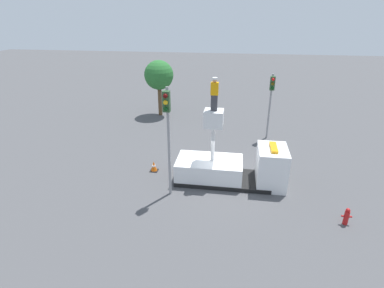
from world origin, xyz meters
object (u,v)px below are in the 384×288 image
(traffic_light_across, at_px, (271,94))
(tree_left_bg, at_px, (159,76))
(bucket_truck, at_px, (233,168))
(traffic_cone_rear, at_px, (154,166))
(worker, at_px, (214,94))
(traffic_light_pole, at_px, (168,123))
(fire_hydrant, at_px, (347,216))

(traffic_light_across, bearing_deg, tree_left_bg, 154.71)
(bucket_truck, xyz_separation_m, traffic_cone_rear, (-4.83, 0.53, -0.58))
(worker, bearing_deg, traffic_light_pole, -137.22)
(fire_hydrant, relative_size, tree_left_bg, 0.17)
(bucket_truck, height_order, traffic_light_across, traffic_light_across)
(traffic_light_pole, distance_m, traffic_cone_rear, 4.81)
(bucket_truck, height_order, tree_left_bg, tree_left_bg)
(bucket_truck, relative_size, traffic_light_across, 1.24)
(bucket_truck, height_order, worker, worker)
(traffic_light_pole, height_order, tree_left_bg, traffic_light_pole)
(traffic_light_pole, distance_m, traffic_light_across, 10.57)
(traffic_light_pole, bearing_deg, tree_left_bg, 106.12)
(bucket_truck, xyz_separation_m, traffic_light_across, (2.49, 6.90, 2.66))
(bucket_truck, relative_size, fire_hydrant, 7.17)
(worker, relative_size, fire_hydrant, 2.02)
(bucket_truck, relative_size, traffic_light_pole, 1.06)
(worker, xyz_separation_m, fire_hydrant, (6.49, -3.12, -4.71))
(traffic_light_across, distance_m, tree_left_bg, 10.65)
(worker, height_order, tree_left_bg, worker)
(traffic_light_across, xyz_separation_m, traffic_cone_rear, (-7.32, -6.37, -3.24))
(worker, relative_size, traffic_cone_rear, 2.71)
(fire_hydrant, bearing_deg, traffic_light_across, 105.72)
(traffic_light_across, relative_size, tree_left_bg, 0.97)
(bucket_truck, bearing_deg, traffic_cone_rear, 173.70)
(worker, xyz_separation_m, traffic_light_pole, (-2.09, -1.94, -1.00))
(fire_hydrant, distance_m, tree_left_bg, 19.45)
(bucket_truck, xyz_separation_m, worker, (-1.17, 0.00, 4.24))
(traffic_light_pole, distance_m, tree_left_bg, 13.94)
(bucket_truck, relative_size, worker, 3.55)
(traffic_cone_rear, bearing_deg, tree_left_bg, 101.95)
(worker, xyz_separation_m, traffic_cone_rear, (-3.65, 0.53, -4.82))
(fire_hydrant, bearing_deg, traffic_cone_rear, 160.22)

